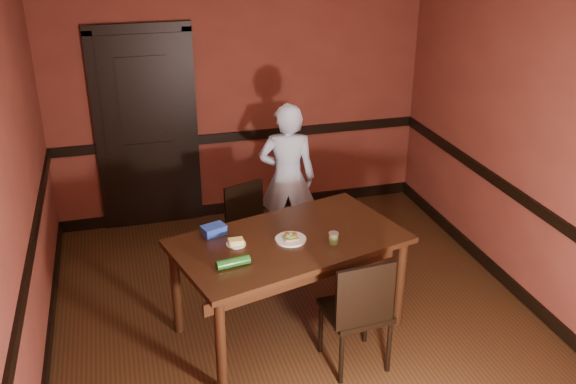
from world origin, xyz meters
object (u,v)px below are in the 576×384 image
chair_far (242,235)px  food_tub (214,230)px  chair_near (356,309)px  sauce_jar (333,238)px  sandwich_plate (291,238)px  dining_table (289,284)px  person (287,178)px  cheese_saucer (236,242)px

chair_far → food_tub: 0.85m
chair_near → sauce_jar: chair_near is taller
chair_near → chair_far: bearing=-73.0°
chair_far → chair_near: chair_near is taller
chair_far → sandwich_plate: sandwich_plate is taller
dining_table → food_tub: (-0.55, 0.23, 0.45)m
chair_far → sandwich_plate: size_ratio=3.61×
dining_table → chair_far: bearing=88.2°
dining_table → chair_near: chair_near is taller
person → sauce_jar: (-0.04, -1.47, 0.11)m
dining_table → chair_near: size_ratio=1.85×
chair_near → cheese_saucer: size_ratio=6.30×
dining_table → person: 1.40m
person → sandwich_plate: size_ratio=6.27×
cheese_saucer → food_tub: 0.25m
person → cheese_saucer: bearing=73.2°
dining_table → cheese_saucer: cheese_saucer is taller
cheese_saucer → sandwich_plate: bearing=-5.8°
dining_table → chair_near: (0.36, -0.55, 0.06)m
person → cheese_saucer: 1.51m
sandwich_plate → person: bearing=75.6°
person → sauce_jar: bearing=102.1°
chair_far → sandwich_plate: 1.01m
chair_near → sauce_jar: (-0.05, 0.39, 0.40)m
chair_near → sandwich_plate: chair_near is taller
dining_table → person: bearing=60.1°
cheese_saucer → food_tub: bearing=123.0°
chair_far → cheese_saucer: (-0.21, -0.86, 0.41)m
dining_table → sauce_jar: bearing=-42.4°
dining_table → food_tub: bearing=142.7°
chair_near → sandwich_plate: bearing=-60.5°
sandwich_plate → food_tub: (-0.56, 0.25, 0.02)m
chair_near → food_tub: 1.25m
sandwich_plate → food_tub: size_ratio=1.13×
chair_near → dining_table: bearing=-61.4°
dining_table → cheese_saucer: bearing=162.4°
sauce_jar → cheese_saucer: size_ratio=0.60×
dining_table → chair_far: (-0.21, 0.88, 0.02)m
chair_far → sauce_jar: size_ratio=9.67×
dining_table → sandwich_plate: 0.43m
chair_far → chair_near: (0.56, -1.42, 0.04)m
chair_near → food_tub: size_ratio=4.45×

